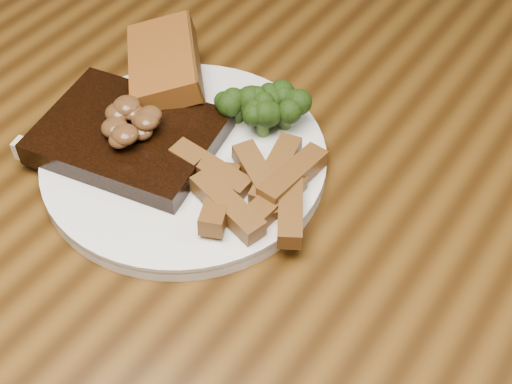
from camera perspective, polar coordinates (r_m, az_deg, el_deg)
dining_table at (r=0.69m, az=-0.27°, el=-6.99°), size 1.60×0.90×0.75m
plate at (r=0.66m, az=-5.71°, el=2.48°), size 0.28×0.28×0.01m
steak at (r=0.66m, az=-10.12°, el=4.36°), size 0.18×0.15×0.02m
steak_bone at (r=0.64m, az=-13.30°, el=1.38°), size 0.15×0.04×0.02m
mushroom_pile at (r=0.65m, az=-9.80°, el=6.42°), size 0.07×0.07×0.03m
garlic_bread at (r=0.72m, az=-7.27°, el=8.95°), size 0.12×0.13×0.02m
potato_wedges at (r=0.61m, az=-1.10°, el=0.46°), size 0.10×0.10×0.02m
broccoli_cluster at (r=0.67m, az=0.76°, el=6.70°), size 0.07×0.07×0.04m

